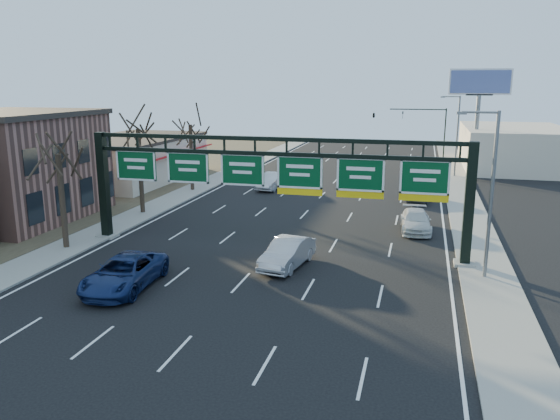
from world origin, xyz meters
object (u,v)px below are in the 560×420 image
(car_blue_suv, at_px, (124,273))
(car_white_wagon, at_px, (416,221))
(car_silver_sedan, at_px, (287,253))
(sign_gantry, at_px, (273,178))

(car_blue_suv, relative_size, car_white_wagon, 1.18)
(car_blue_suv, bearing_deg, car_white_wagon, 43.95)
(car_silver_sedan, bearing_deg, sign_gantry, 129.06)
(car_blue_suv, xyz_separation_m, car_silver_sedan, (7.32, 5.43, -0.01))
(sign_gantry, relative_size, car_white_wagon, 4.89)
(car_blue_suv, xyz_separation_m, car_white_wagon, (14.33, 15.36, -0.09))
(car_white_wagon, bearing_deg, car_blue_suv, -137.01)
(sign_gantry, distance_m, car_white_wagon, 11.84)
(car_blue_suv, height_order, car_silver_sedan, car_blue_suv)
(car_blue_suv, relative_size, car_silver_sedan, 1.21)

